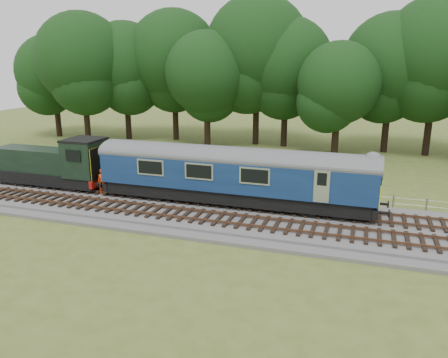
% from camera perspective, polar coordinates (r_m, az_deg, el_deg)
% --- Properties ---
extents(ground, '(120.00, 120.00, 0.00)m').
position_cam_1_polar(ground, '(27.69, 0.38, -4.84)').
color(ground, '#4E5F23').
rests_on(ground, ground).
extents(ballast, '(70.00, 7.00, 0.35)m').
position_cam_1_polar(ballast, '(27.63, 0.38, -4.50)').
color(ballast, '#4C4C4F').
rests_on(ballast, ground).
extents(track_north, '(67.20, 2.40, 0.21)m').
position_cam_1_polar(track_north, '(28.81, 1.24, -3.15)').
color(track_north, black).
rests_on(track_north, ballast).
extents(track_south, '(67.20, 2.40, 0.21)m').
position_cam_1_polar(track_south, '(26.12, -0.70, -5.13)').
color(track_south, black).
rests_on(track_south, ballast).
extents(fence, '(64.00, 0.12, 1.00)m').
position_cam_1_polar(fence, '(31.77, 2.87, -2.17)').
color(fence, '#6B6054').
rests_on(fence, ground).
extents(tree_line, '(70.00, 8.00, 18.00)m').
position_cam_1_polar(tree_line, '(48.36, 8.42, 3.79)').
color(tree_line, black).
rests_on(tree_line, ground).
extents(dmu_railcar, '(18.05, 2.86, 3.88)m').
position_cam_1_polar(dmu_railcar, '(28.20, 1.19, 1.08)').
color(dmu_railcar, black).
rests_on(dmu_railcar, ground).
extents(shunter_loco, '(8.92, 2.60, 3.38)m').
position_cam_1_polar(shunter_loco, '(34.94, -21.22, 1.77)').
color(shunter_loco, black).
rests_on(shunter_loco, ground).
extents(worker, '(0.80, 0.73, 1.82)m').
position_cam_1_polar(worker, '(31.86, -15.56, -0.32)').
color(worker, '#FC410D').
rests_on(worker, ballast).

